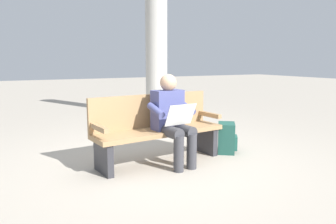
% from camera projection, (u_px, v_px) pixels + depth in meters
% --- Properties ---
extents(ground_plane, '(40.00, 40.00, 0.00)m').
position_uv_depth(ground_plane, '(160.00, 162.00, 4.42)').
color(ground_plane, '#A89E8E').
extents(bench_near, '(1.84, 0.68, 0.90)m').
position_uv_depth(bench_near, '(157.00, 128.00, 4.40)').
color(bench_near, '#9E7A51').
rests_on(bench_near, ground).
extents(person_seated, '(0.60, 0.60, 1.18)m').
position_uv_depth(person_seated, '(172.00, 117.00, 4.23)').
color(person_seated, '#474C84').
rests_on(person_seated, ground).
extents(backpack, '(0.39, 0.40, 0.44)m').
position_uv_depth(backpack, '(227.00, 138.00, 4.84)').
color(backpack, '#1E4C42').
rests_on(backpack, ground).
extents(support_pillar, '(0.52, 0.52, 3.83)m').
position_uv_depth(support_pillar, '(156.00, 36.00, 7.85)').
color(support_pillar, '#B2AFA8').
rests_on(support_pillar, ground).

